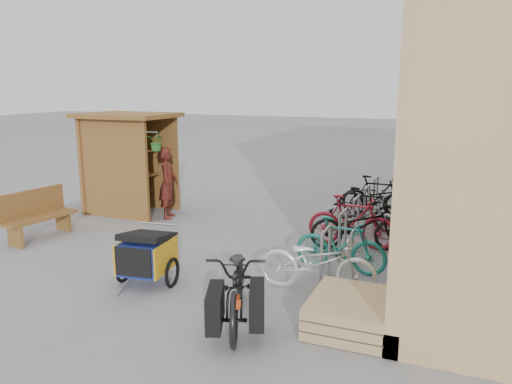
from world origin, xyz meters
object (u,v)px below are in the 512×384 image
at_px(bike_1, 341,245).
at_px(bike_6, 378,199).
at_px(bike_2, 359,226).
at_px(bike_0, 317,262).
at_px(bike_4, 360,215).
at_px(kiosk, 125,149).
at_px(child_trailer, 147,253).
at_px(bike_5, 365,209).
at_px(cargo_bike, 238,285).
at_px(pallet_stack, 351,312).
at_px(person_kiosk, 168,183).
at_px(bike_7, 376,196).
at_px(bench, 36,214).
at_px(shopping_carts, 413,178).
at_px(bike_3, 351,222).

bearing_deg(bike_1, bike_6, 1.98).
height_order(bike_1, bike_2, bike_2).
relative_size(bike_0, bike_4, 1.09).
bearing_deg(kiosk, bike_1, -19.15).
distance_m(child_trailer, bike_0, 2.63).
height_order(bike_1, bike_5, bike_5).
bearing_deg(bike_1, cargo_bike, 163.37).
bearing_deg(bike_2, bike_4, -11.00).
height_order(pallet_stack, person_kiosk, person_kiosk).
xyz_separation_m(bike_5, bike_7, (0.03, 1.27, 0.02)).
bearing_deg(bench, cargo_bike, -11.22).
bearing_deg(kiosk, bike_6, 15.59).
xyz_separation_m(bike_6, bike_7, (-0.09, 0.26, 0.00)).
distance_m(bike_1, bike_2, 1.24).
distance_m(shopping_carts, child_trailer, 8.37).
relative_size(kiosk, bike_7, 1.54).
bearing_deg(person_kiosk, bike_4, -106.28).
distance_m(bike_3, bike_6, 2.23).
bearing_deg(shopping_carts, cargo_bike, -99.41).
distance_m(kiosk, bike_5, 5.77).
xyz_separation_m(shopping_carts, bike_4, (-0.67, -3.84, -0.18)).
xyz_separation_m(pallet_stack, bike_1, (-0.57, 1.89, 0.25)).
relative_size(bike_2, bike_3, 1.07).
xyz_separation_m(bench, bike_4, (6.01, 2.71, -0.08)).
bearing_deg(shopping_carts, bike_5, -100.32).
height_order(bike_0, bike_5, bike_5).
xyz_separation_m(bike_0, bike_5, (0.07, 3.50, 0.00)).
bearing_deg(bike_5, bike_6, -7.80).
xyz_separation_m(kiosk, bike_5, (5.64, 0.59, -1.08)).
bearing_deg(bike_6, bike_1, 174.67).
xyz_separation_m(bike_4, bike_7, (0.06, 1.62, 0.06)).
distance_m(person_kiosk, bike_4, 4.43).
bearing_deg(bike_7, bike_5, 178.83).
bearing_deg(cargo_bike, shopping_carts, 59.12).
relative_size(shopping_carts, bike_4, 1.20).
relative_size(bike_1, bike_7, 0.95).
bearing_deg(child_trailer, shopping_carts, 59.86).
height_order(bike_0, bike_6, bike_6).
height_order(bike_2, bike_5, bike_2).
bearing_deg(bench, bike_4, 31.99).
height_order(cargo_bike, bike_2, cargo_bike).
distance_m(child_trailer, bike_7, 6.09).
xyz_separation_m(cargo_bike, bike_2, (0.87, 3.54, -0.05)).
relative_size(child_trailer, bike_3, 0.92).
height_order(pallet_stack, bike_3, bike_3).
bearing_deg(bike_1, child_trailer, 124.63).
relative_size(shopping_carts, cargo_bike, 0.91).
relative_size(bench, bike_2, 0.89).
xyz_separation_m(shopping_carts, bike_7, (-0.61, -2.22, -0.11)).
distance_m(shopping_carts, bike_4, 3.90).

